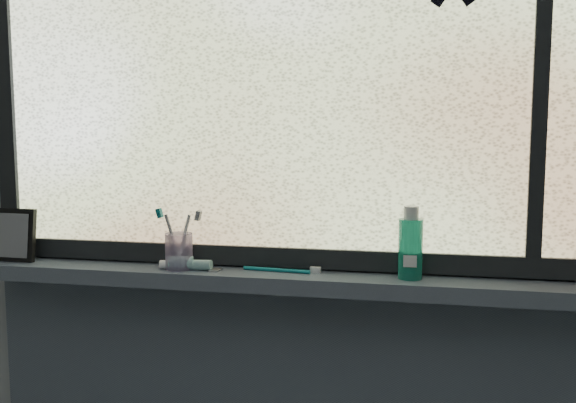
{
  "coord_description": "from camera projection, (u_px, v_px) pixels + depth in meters",
  "views": [
    {
      "loc": [
        0.33,
        -0.3,
        1.38
      ],
      "look_at": [
        0.06,
        1.05,
        1.22
      ],
      "focal_mm": 40.0,
      "sensor_mm": 36.0,
      "label": 1
    }
  ],
  "objects": [
    {
      "name": "vanity_mirror",
      "position": [
        16.0,
        235.0,
        1.73
      ],
      "size": [
        0.12,
        0.06,
        0.14
      ],
      "primitive_type": "cube",
      "rotation": [
        0.0,
        0.0,
        -0.04
      ],
      "color": "black",
      "rests_on": "windowsill"
    },
    {
      "name": "toothbrush_lying",
      "position": [
        276.0,
        269.0,
        1.6
      ],
      "size": [
        0.22,
        0.04,
        0.01
      ],
      "primitive_type": null,
      "rotation": [
        0.0,
        0.0,
        -0.09
      ],
      "color": "#0E747E",
      "rests_on": "windowsill"
    },
    {
      "name": "frame_bottom",
      "position": [
        285.0,
        257.0,
        1.64
      ],
      "size": [
        1.6,
        0.03,
        0.05
      ],
      "primitive_type": "cube",
      "color": "black",
      "rests_on": "windowsill"
    },
    {
      "name": "frame_left",
      "position": [
        5.0,
        71.0,
        1.74
      ],
      "size": [
        0.05,
        0.03,
        1.1
      ],
      "primitive_type": "cube",
      "color": "black",
      "rests_on": "wall_back"
    },
    {
      "name": "wall_back",
      "position": [
        287.0,
        178.0,
        1.64
      ],
      "size": [
        3.0,
        0.01,
        2.5
      ],
      "primitive_type": "cube",
      "color": "#9EA3A8",
      "rests_on": "ground"
    },
    {
      "name": "frame_mullion",
      "position": [
        541.0,
        61.0,
        1.46
      ],
      "size": [
        0.03,
        0.03,
        1.0
      ],
      "primitive_type": "cube",
      "color": "black",
      "rests_on": "wall_back"
    },
    {
      "name": "windowsill",
      "position": [
        281.0,
        280.0,
        1.6
      ],
      "size": [
        1.62,
        0.14,
        0.04
      ],
      "primitive_type": "cube",
      "color": "#4F5969",
      "rests_on": "wall_back"
    },
    {
      "name": "window_pane",
      "position": [
        285.0,
        66.0,
        1.59
      ],
      "size": [
        1.5,
        0.01,
        1.0
      ],
      "primitive_type": "cube",
      "color": "silver",
      "rests_on": "wall_back"
    },
    {
      "name": "mouthwash_bottle",
      "position": [
        411.0,
        243.0,
        1.52
      ],
      "size": [
        0.06,
        0.06,
        0.14
      ],
      "primitive_type": "cylinder",
      "rotation": [
        0.0,
        0.0,
        -0.02
      ],
      "color": "#1E9D7F",
      "rests_on": "windowsill"
    },
    {
      "name": "toothbrush_cup",
      "position": [
        179.0,
        251.0,
        1.63
      ],
      "size": [
        0.07,
        0.07,
        0.09
      ],
      "primitive_type": "cylinder",
      "rotation": [
        0.0,
        0.0,
        -0.07
      ],
      "color": "#AD97C8",
      "rests_on": "windowsill"
    },
    {
      "name": "toothpaste_tube",
      "position": [
        189.0,
        263.0,
        1.62
      ],
      "size": [
        0.2,
        0.07,
        0.03
      ],
      "primitive_type": null,
      "rotation": [
        0.0,
        0.0,
        0.17
      ],
      "color": "silver",
      "rests_on": "windowsill"
    }
  ]
}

